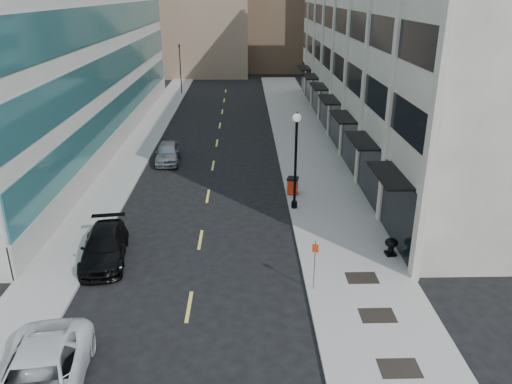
{
  "coord_description": "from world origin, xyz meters",
  "views": [
    {
      "loc": [
        2.35,
        -15.44,
        12.15
      ],
      "look_at": [
        2.95,
        8.65,
        2.41
      ],
      "focal_mm": 35.0,
      "sensor_mm": 36.0,
      "label": 1
    }
  ],
  "objects_px": {
    "car_silver_sedan": "(168,152)",
    "lamppost": "(296,153)",
    "traffic_signal": "(179,47)",
    "car_white_van": "(39,381)",
    "car_black_pickup": "(104,247)",
    "trash_bin": "(293,185)",
    "sign_post": "(315,258)",
    "urn_planter": "(391,245)"
  },
  "relations": [
    {
      "from": "trash_bin",
      "to": "car_white_van",
      "type": "bearing_deg",
      "value": -103.93
    },
    {
      "from": "sign_post",
      "to": "car_black_pickup",
      "type": "bearing_deg",
      "value": -177.49
    },
    {
      "from": "car_white_van",
      "to": "lamppost",
      "type": "relative_size",
      "value": 0.99
    },
    {
      "from": "car_black_pickup",
      "to": "car_silver_sedan",
      "type": "xyz_separation_m",
      "value": [
        0.96,
        15.0,
        0.03
      ]
    },
    {
      "from": "car_black_pickup",
      "to": "urn_planter",
      "type": "relative_size",
      "value": 5.6
    },
    {
      "from": "car_silver_sedan",
      "to": "urn_planter",
      "type": "bearing_deg",
      "value": -53.19
    },
    {
      "from": "car_black_pickup",
      "to": "trash_bin",
      "type": "bearing_deg",
      "value": 31.03
    },
    {
      "from": "lamppost",
      "to": "urn_planter",
      "type": "xyz_separation_m",
      "value": [
        4.16,
        -5.84,
        -2.89
      ]
    },
    {
      "from": "car_silver_sedan",
      "to": "trash_bin",
      "type": "xyz_separation_m",
      "value": [
        8.87,
        -7.1,
        -0.0
      ]
    },
    {
      "from": "car_silver_sedan",
      "to": "car_white_van",
      "type": "bearing_deg",
      "value": -95.39
    },
    {
      "from": "car_white_van",
      "to": "trash_bin",
      "type": "height_order",
      "value": "car_white_van"
    },
    {
      "from": "car_white_van",
      "to": "car_black_pickup",
      "type": "bearing_deg",
      "value": 84.65
    },
    {
      "from": "car_white_van",
      "to": "lamppost",
      "type": "distance_m",
      "value": 17.73
    },
    {
      "from": "car_silver_sedan",
      "to": "traffic_signal",
      "type": "bearing_deg",
      "value": 90.56
    },
    {
      "from": "car_white_van",
      "to": "lamppost",
      "type": "bearing_deg",
      "value": 50.24
    },
    {
      "from": "car_black_pickup",
      "to": "lamppost",
      "type": "height_order",
      "value": "lamppost"
    },
    {
      "from": "trash_bin",
      "to": "sign_post",
      "type": "relative_size",
      "value": 0.47
    },
    {
      "from": "lamppost",
      "to": "sign_post",
      "type": "relative_size",
      "value": 2.51
    },
    {
      "from": "urn_planter",
      "to": "car_silver_sedan",
      "type": "bearing_deg",
      "value": 130.55
    },
    {
      "from": "traffic_signal",
      "to": "sign_post",
      "type": "distance_m",
      "value": 46.46
    },
    {
      "from": "car_silver_sedan",
      "to": "urn_planter",
      "type": "xyz_separation_m",
      "value": [
        12.93,
        -15.11,
        -0.06
      ]
    },
    {
      "from": "traffic_signal",
      "to": "car_black_pickup",
      "type": "xyz_separation_m",
      "value": [
        1.07,
        -42.0,
        -5.0
      ]
    },
    {
      "from": "car_white_van",
      "to": "traffic_signal",
      "type": "bearing_deg",
      "value": 84.44
    },
    {
      "from": "car_black_pickup",
      "to": "sign_post",
      "type": "height_order",
      "value": "sign_post"
    },
    {
      "from": "car_black_pickup",
      "to": "lamppost",
      "type": "distance_m",
      "value": 11.65
    },
    {
      "from": "traffic_signal",
      "to": "car_white_van",
      "type": "relative_size",
      "value": 1.2
    },
    {
      "from": "traffic_signal",
      "to": "car_black_pickup",
      "type": "height_order",
      "value": "traffic_signal"
    },
    {
      "from": "traffic_signal",
      "to": "lamppost",
      "type": "bearing_deg",
      "value": -73.42
    },
    {
      "from": "traffic_signal",
      "to": "urn_planter",
      "type": "xyz_separation_m",
      "value": [
        14.96,
        -42.11,
        -5.03
      ]
    },
    {
      "from": "sign_post",
      "to": "lamppost",
      "type": "bearing_deg",
      "value": 109.69
    },
    {
      "from": "sign_post",
      "to": "urn_planter",
      "type": "relative_size",
      "value": 2.63
    },
    {
      "from": "trash_bin",
      "to": "sign_post",
      "type": "distance_m",
      "value": 10.94
    },
    {
      "from": "sign_post",
      "to": "urn_planter",
      "type": "height_order",
      "value": "sign_post"
    },
    {
      "from": "car_silver_sedan",
      "to": "trash_bin",
      "type": "height_order",
      "value": "car_silver_sedan"
    },
    {
      "from": "car_silver_sedan",
      "to": "trash_bin",
      "type": "bearing_deg",
      "value": -42.44
    },
    {
      "from": "traffic_signal",
      "to": "car_black_pickup",
      "type": "distance_m",
      "value": 42.31
    },
    {
      "from": "car_white_van",
      "to": "trash_bin",
      "type": "xyz_separation_m",
      "value": [
        9.56,
        16.91,
        -0.06
      ]
    },
    {
      "from": "car_white_van",
      "to": "urn_planter",
      "type": "xyz_separation_m",
      "value": [
        13.62,
        8.9,
        -0.12
      ]
    },
    {
      "from": "car_silver_sedan",
      "to": "lamppost",
      "type": "relative_size",
      "value": 0.75
    },
    {
      "from": "traffic_signal",
      "to": "urn_planter",
      "type": "relative_size",
      "value": 7.9
    },
    {
      "from": "sign_post",
      "to": "car_white_van",
      "type": "bearing_deg",
      "value": -127.9
    },
    {
      "from": "trash_bin",
      "to": "urn_planter",
      "type": "xyz_separation_m",
      "value": [
        4.06,
        -8.01,
        -0.05
      ]
    }
  ]
}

